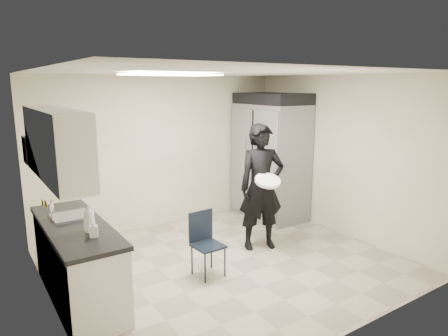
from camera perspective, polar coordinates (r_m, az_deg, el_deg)
floor at (r=5.73m, az=0.51°, el=-13.45°), size 4.50×4.50×0.00m
ceiling at (r=5.18m, az=0.56°, el=13.52°), size 4.50×4.50×0.00m
back_wall at (r=7.02m, az=-8.68°, el=2.30°), size 4.50×0.00×4.50m
left_wall at (r=4.48m, az=-24.05°, el=-4.05°), size 0.00×4.00×4.00m
right_wall at (r=6.81m, az=16.41°, el=1.65°), size 0.00×4.00×4.00m
ceiling_panel at (r=5.23m, az=-7.58°, el=13.08°), size 1.20×0.60×0.02m
lower_counter at (r=5.01m, az=-20.15°, el=-12.68°), size 0.60×1.90×0.86m
countertop at (r=4.85m, az=-20.53°, el=-7.77°), size 0.64×1.95×0.05m
sink at (r=5.09m, az=-20.96°, el=-7.05°), size 0.42×0.40×0.14m
faucet at (r=5.01m, az=-23.33°, el=-5.74°), size 0.02×0.02×0.24m
upper_cabinets at (r=4.60m, az=-22.89°, el=3.12°), size 0.35×1.80×0.75m
towel_dispenser at (r=5.75m, az=-25.59°, el=2.39°), size 0.22×0.30×0.35m
notice_sticker_left at (r=4.60m, az=-24.11°, el=-4.71°), size 0.00×0.12×0.07m
notice_sticker_right at (r=4.80m, az=-24.48°, el=-4.57°), size 0.00×0.12×0.07m
commercial_fridge at (r=7.44m, az=6.68°, el=0.93°), size 0.80×1.35×2.10m
fridge_compressor at (r=7.31m, az=6.90°, el=9.82°), size 0.80×1.35×0.20m
folding_chair at (r=5.25m, az=-2.27°, el=-11.05°), size 0.38×0.38×0.81m
man_tuxedo at (r=5.98m, az=5.36°, el=-2.75°), size 0.81×0.66×1.89m
bucket_lid at (r=5.72m, az=6.26°, el=-1.82°), size 0.46×0.46×0.05m
soap_bottle_a at (r=4.49m, az=-18.72°, el=-6.71°), size 0.13×0.13×0.32m
soap_bottle_b at (r=4.35m, az=-18.13°, el=-8.22°), size 0.10×0.10×0.18m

